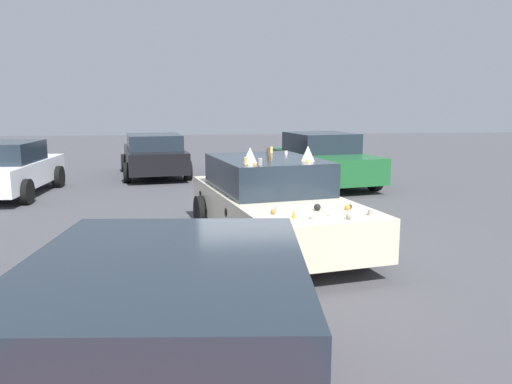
# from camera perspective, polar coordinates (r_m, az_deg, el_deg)

# --- Properties ---
(ground_plane) EXTENTS (60.00, 60.00, 0.00)m
(ground_plane) POSITION_cam_1_polar(r_m,az_deg,el_deg) (8.74, 1.96, -5.78)
(ground_plane) COLOR #47474C
(art_car_decorated) EXTENTS (4.91, 2.69, 1.67)m
(art_car_decorated) POSITION_cam_1_polar(r_m,az_deg,el_deg) (8.66, 1.76, -1.01)
(art_car_decorated) COLOR beige
(art_car_decorated) RESTS_ON ground
(parked_sedan_near_right) EXTENTS (4.08, 2.18, 1.39)m
(parked_sedan_near_right) POSITION_cam_1_polar(r_m,az_deg,el_deg) (14.52, -26.08, 2.31)
(parked_sedan_near_right) COLOR white
(parked_sedan_near_right) RESTS_ON ground
(parked_sedan_behind_right) EXTENTS (4.42, 2.50, 1.36)m
(parked_sedan_behind_right) POSITION_cam_1_polar(r_m,az_deg,el_deg) (16.97, -11.24, 4.09)
(parked_sedan_behind_right) COLOR black
(parked_sedan_behind_right) RESTS_ON ground
(parked_sedan_far_left) EXTENTS (4.41, 2.67, 1.50)m
(parked_sedan_far_left) POSITION_cam_1_polar(r_m,az_deg,el_deg) (14.90, 7.38, 3.58)
(parked_sedan_far_left) COLOR #1E602D
(parked_sedan_far_left) RESTS_ON ground
(parked_sedan_behind_left) EXTENTS (4.53, 2.42, 1.44)m
(parked_sedan_behind_left) POSITION_cam_1_polar(r_m,az_deg,el_deg) (3.51, -9.42, -17.80)
(parked_sedan_behind_left) COLOR red
(parked_sedan_behind_left) RESTS_ON ground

